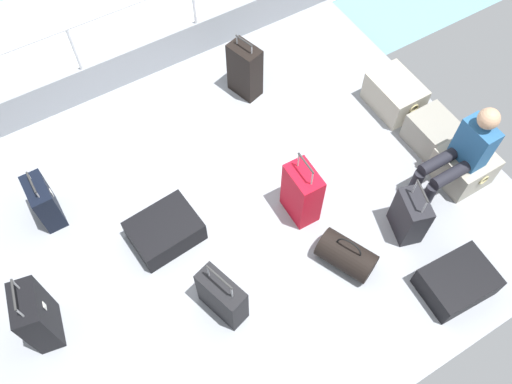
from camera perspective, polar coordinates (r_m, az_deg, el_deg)
name	(u,v)px	position (r m, az deg, el deg)	size (l,w,h in m)	color
ground_plane	(240,212)	(5.38, -1.68, -2.18)	(4.40, 5.20, 0.06)	gray
gunwale_port	(144,60)	(6.43, -11.82, 13.64)	(0.06, 5.20, 0.45)	gray
railing_port	(135,21)	(6.06, -12.78, 17.33)	(0.04, 4.20, 1.02)	silver
sea_wake	(107,25)	(7.84, -15.60, 16.81)	(12.00, 12.00, 0.01)	#6B99A8
cargo_crate_0	(394,95)	(6.19, 14.54, 10.03)	(0.63, 0.44, 0.37)	#9E9989
cargo_crate_1	(436,136)	(5.96, 18.59, 5.71)	(0.62, 0.42, 0.34)	gray
cargo_crate_2	(464,166)	(5.80, 21.25, 2.60)	(0.53, 0.49, 0.37)	#9E9989
passenger_seated	(462,152)	(5.41, 21.14, 3.99)	(0.34, 0.66, 1.07)	#26598C
suitcase_0	(222,297)	(4.70, -3.62, -11.08)	(0.49, 0.31, 0.71)	black
suitcase_1	(37,316)	(4.89, -22.31, -12.15)	(0.43, 0.28, 0.86)	black
suitcase_2	(302,193)	(5.08, 4.90, -0.15)	(0.38, 0.25, 0.85)	#B70C1E
suitcase_4	(245,70)	(6.04, -1.20, 12.85)	(0.40, 0.31, 0.76)	black
suitcase_5	(410,216)	(5.22, 16.08, -2.46)	(0.41, 0.32, 0.72)	black
suitcase_6	(457,282)	(5.21, 20.65, -8.96)	(0.51, 0.65, 0.26)	black
suitcase_7	(165,231)	(5.17, -9.67, -4.09)	(0.54, 0.67, 0.26)	black
suitcase_8	(44,202)	(5.48, -21.64, -0.98)	(0.39, 0.20, 0.62)	black
duffel_bag	(346,255)	(5.03, 9.62, -6.65)	(0.60, 0.48, 0.43)	black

